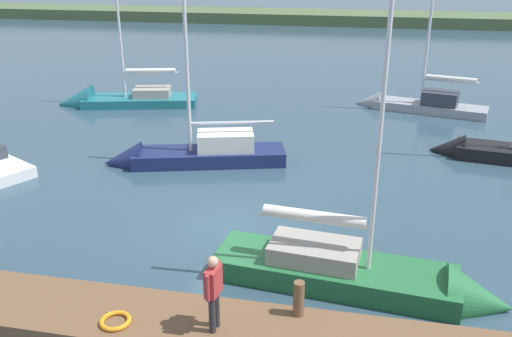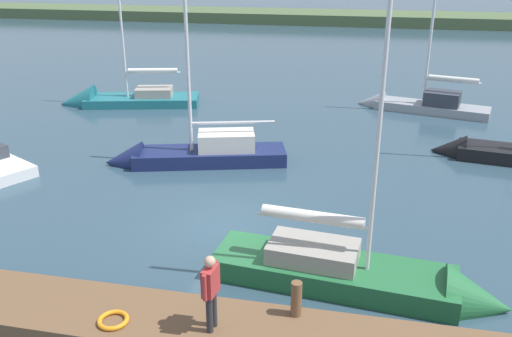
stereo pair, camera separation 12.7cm
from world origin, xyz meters
TOP-DOWN VIEW (x-y plane):
  - ground_plane at (0.00, 0.00)m, footprint 200.00×200.00m
  - far_shoreline at (0.00, -52.62)m, footprint 180.00×8.00m
  - dock_pier at (0.00, 5.36)m, footprint 27.79×1.89m
  - mooring_post_near at (-2.78, 4.70)m, footprint 0.23×0.23m
  - life_ring_buoy at (0.91, 5.74)m, footprint 0.66×0.66m
  - sailboat_inner_slip at (-4.29, 2.57)m, footprint 7.31×2.41m
  - sailboat_far_left at (9.45, -12.40)m, footprint 7.72×3.77m
  - sailboat_mid_channel at (2.74, -4.76)m, footprint 7.20×3.44m
  - sailboat_near_dock at (-6.42, -14.57)m, footprint 6.92×3.13m
  - person_on_dock at (-1.16, 5.51)m, footprint 0.28×0.64m

SIDE VIEW (x-z plane):
  - ground_plane at x=0.00m, z-range 0.00..0.00m
  - far_shoreline at x=0.00m, z-range -1.20..1.20m
  - sailboat_far_left at x=9.45m, z-range -4.13..4.45m
  - sailboat_inner_slip at x=-4.29m, z-range -4.41..4.83m
  - sailboat_near_dock at x=-6.42m, z-range -3.97..4.41m
  - sailboat_mid_channel at x=2.74m, z-range -3.36..3.86m
  - dock_pier at x=0.00m, z-range 0.00..0.56m
  - life_ring_buoy at x=0.91m, z-range 0.56..0.66m
  - mooring_post_near at x=-2.78m, z-range 0.56..1.36m
  - person_on_dock at x=-1.16m, z-range 0.69..2.39m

